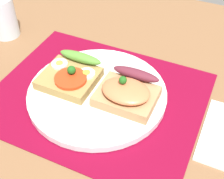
{
  "coord_description": "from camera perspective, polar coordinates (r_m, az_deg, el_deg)",
  "views": [
    {
      "loc": [
        19.78,
        -36.48,
        41.13
      ],
      "look_at": [
        3.0,
        0.0,
        3.1
      ],
      "focal_mm": 50.26,
      "sensor_mm": 36.0,
      "label": 1
    }
  ],
  "objects": [
    {
      "name": "drinking_glass",
      "position": [
        0.76,
        -19.23,
        12.3
      ],
      "size": [
        5.91,
        5.91,
        9.15
      ],
      "primitive_type": "cylinder",
      "color": "silver",
      "rests_on": "ground_plane"
    },
    {
      "name": "sandwich_egg_tomato",
      "position": [
        0.59,
        -7.58,
        2.54
      ],
      "size": [
        10.04,
        10.63,
        3.95
      ],
      "color": "olive",
      "rests_on": "plate"
    },
    {
      "name": "placemat",
      "position": [
        0.58,
        -2.68,
        -1.26
      ],
      "size": [
        38.24,
        31.08,
        0.3
      ],
      "primitive_type": "cube",
      "color": "maroon",
      "rests_on": "ground_plane"
    },
    {
      "name": "sandwich_salmon",
      "position": [
        0.54,
        2.78,
        -0.46
      ],
      "size": [
        10.37,
        9.6,
        5.17
      ],
      "color": "#A77E51",
      "rests_on": "plate"
    },
    {
      "name": "ground_plane",
      "position": [
        0.6,
        -2.63,
        -2.46
      ],
      "size": [
        120.0,
        90.0,
        3.2
      ],
      "primitive_type": "cube",
      "color": "brown"
    },
    {
      "name": "plate",
      "position": [
        0.58,
        -2.7,
        -0.69
      ],
      "size": [
        25.51,
        25.51,
        1.3
      ],
      "primitive_type": "cylinder",
      "color": "white",
      "rests_on": "placemat"
    }
  ]
}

